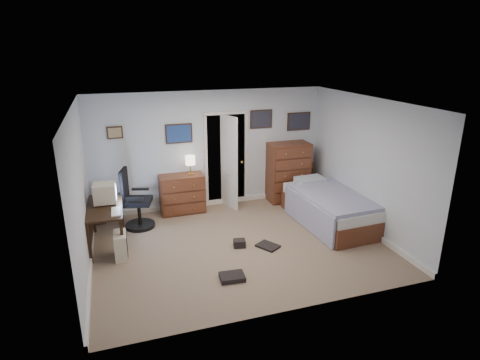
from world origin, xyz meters
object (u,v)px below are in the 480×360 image
Objects in this scene: computer_desk at (100,216)px; office_chair at (135,205)px; bed at (329,207)px; tall_dresser at (288,172)px; low_dresser at (182,194)px.

computer_desk is 0.87m from office_chair.
office_chair reaches higher than bed.
tall_dresser is 1.49m from bed.
bed is at bearing -28.83° from low_dresser.
low_dresser is at bearing 148.66° from bed.
computer_desk is 4.15m from tall_dresser.
tall_dresser is (2.41, -0.02, 0.26)m from low_dresser.
office_chair reaches higher than computer_desk.
bed is at bearing -3.49° from computer_desk.
bed is at bearing 0.68° from office_chair.
low_dresser is (1.61, 1.06, -0.16)m from computer_desk.
computer_desk is at bearing -120.53° from office_chair.
tall_dresser is at bearing 16.19° from computer_desk.
office_chair is 0.88× the size of tall_dresser.
office_chair is at bearing -154.96° from low_dresser.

